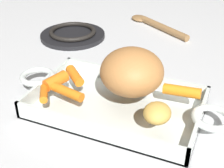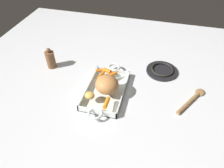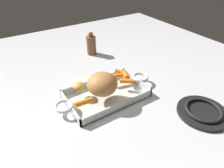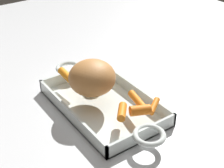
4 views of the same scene
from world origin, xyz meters
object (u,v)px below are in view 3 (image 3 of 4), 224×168
at_px(stove_burner_rear, 203,111).
at_px(baby_carrot_center_right, 126,75).
at_px(pork_roast, 102,84).
at_px(potato_golden_small, 78,86).
at_px(baby_carrot_short, 84,102).
at_px(roasting_dish, 106,94).
at_px(baby_carrot_center_left, 127,81).
at_px(baby_carrot_long, 121,72).
at_px(baby_carrot_southwest, 116,76).
at_px(pepper_mill, 91,45).

bearing_deg(stove_burner_rear, baby_carrot_center_right, -65.96).
height_order(pork_roast, potato_golden_small, pork_roast).
xyz_separation_m(potato_golden_small, stove_burner_rear, (-0.34, 0.33, -0.05)).
distance_m(pork_roast, stove_burner_rear, 0.38).
xyz_separation_m(baby_carrot_short, stove_burner_rear, (-0.36, 0.24, -0.04)).
xyz_separation_m(roasting_dish, stove_burner_rear, (-0.25, 0.28, -0.00)).
height_order(pork_roast, baby_carrot_short, pork_roast).
bearing_deg(stove_burner_rear, baby_carrot_center_left, -59.59).
bearing_deg(pork_roast, stove_burner_rear, 136.37).
relative_size(baby_carrot_long, potato_golden_small, 1.05).
bearing_deg(baby_carrot_center_right, roasting_dish, 11.90).
height_order(roasting_dish, baby_carrot_southwest, baby_carrot_southwest).
bearing_deg(baby_carrot_center_right, stove_burner_rear, 114.04).
height_order(baby_carrot_center_right, pepper_mill, pepper_mill).
bearing_deg(stove_burner_rear, baby_carrot_short, -33.23).
xyz_separation_m(baby_carrot_center_left, baby_carrot_southwest, (0.02, -0.06, -0.00)).
distance_m(pork_roast, potato_golden_small, 0.10).
distance_m(baby_carrot_short, potato_golden_small, 0.09).
xyz_separation_m(baby_carrot_center_left, stove_burner_rear, (-0.16, 0.26, -0.04)).
distance_m(baby_carrot_southwest, baby_carrot_short, 0.21).
bearing_deg(baby_carrot_short, baby_carrot_center_right, -165.08).
bearing_deg(pork_roast, baby_carrot_short, 13.88).
bearing_deg(baby_carrot_southwest, pork_roast, 31.10).
height_order(baby_carrot_center_left, baby_carrot_southwest, baby_carrot_center_left).
height_order(baby_carrot_center_left, baby_carrot_center_right, baby_carrot_center_right).
height_order(roasting_dish, pepper_mill, pepper_mill).
xyz_separation_m(baby_carrot_center_right, pepper_mill, (-0.01, -0.35, 0.01)).
height_order(baby_carrot_southwest, baby_carrot_short, baby_carrot_short).
xyz_separation_m(pork_roast, pepper_mill, (-0.15, -0.39, -0.03)).
bearing_deg(baby_carrot_center_right, pork_roast, 15.59).
distance_m(baby_carrot_long, stove_burner_rear, 0.37).
relative_size(baby_carrot_long, pepper_mill, 0.39).
bearing_deg(baby_carrot_southwest, baby_carrot_long, -154.10).
distance_m(roasting_dish, baby_carrot_long, 0.14).
xyz_separation_m(baby_carrot_short, pepper_mill, (-0.24, -0.42, 0.01)).
relative_size(roasting_dish, baby_carrot_short, 6.24).
distance_m(stove_burner_rear, pepper_mill, 0.67).
relative_size(pork_roast, baby_carrot_center_right, 2.45).
bearing_deg(stove_burner_rear, potato_golden_small, -43.84).
xyz_separation_m(baby_carrot_center_right, baby_carrot_short, (0.23, 0.06, -0.00)).
xyz_separation_m(baby_carrot_southwest, potato_golden_small, (0.17, -0.01, 0.01)).
height_order(potato_golden_small, pepper_mill, pepper_mill).
bearing_deg(baby_carrot_center_left, stove_burner_rear, 120.41).
bearing_deg(baby_carrot_long, baby_carrot_center_left, 73.60).
height_order(pork_roast, baby_carrot_center_right, pork_roast).
xyz_separation_m(baby_carrot_center_left, pepper_mill, (-0.04, -0.39, 0.01)).
xyz_separation_m(pork_roast, baby_carrot_long, (-0.14, -0.08, -0.04)).
xyz_separation_m(pork_roast, baby_carrot_short, (0.09, 0.02, -0.03)).
bearing_deg(baby_carrot_long, baby_carrot_southwest, 25.90).
xyz_separation_m(pork_roast, potato_golden_small, (0.07, -0.07, -0.03)).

